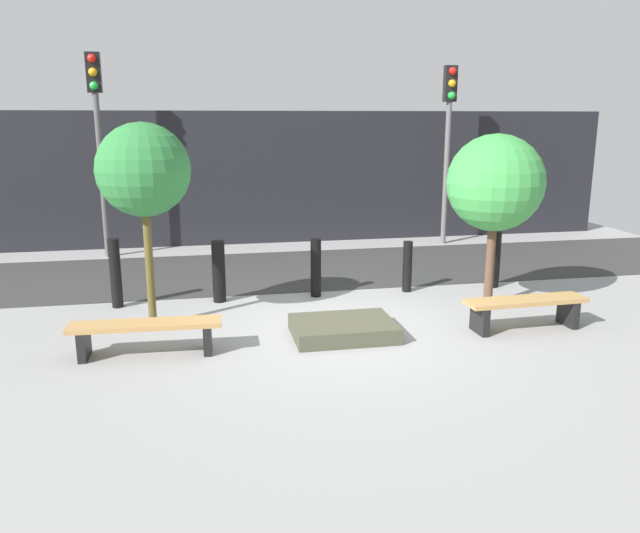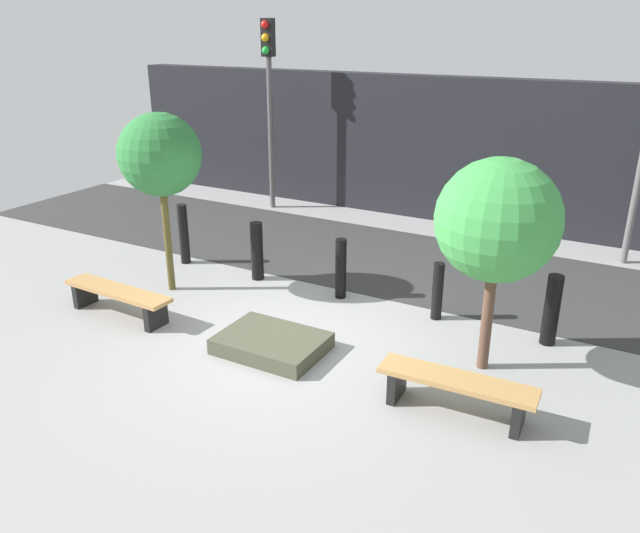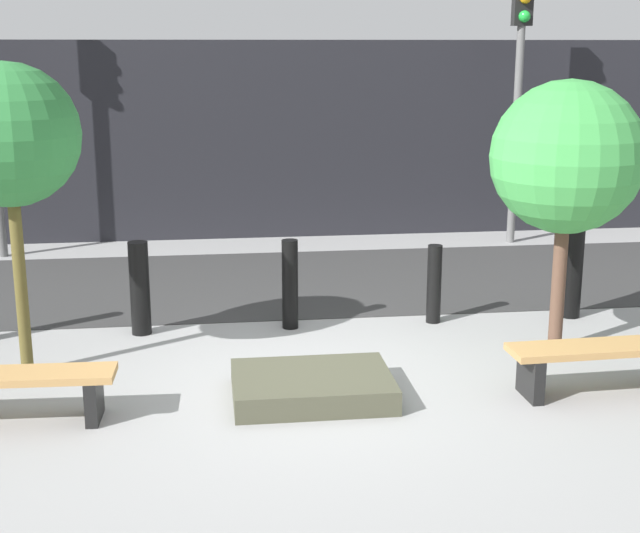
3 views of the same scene
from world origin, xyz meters
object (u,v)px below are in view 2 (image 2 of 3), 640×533
at_px(bollard_right, 438,291).
at_px(traffic_light_west, 269,82).
at_px(bollard_far_right, 552,310).
at_px(bollard_left, 257,251).
at_px(bench_right, 456,388).
at_px(planter_bed, 272,343).
at_px(bollard_center, 341,269).
at_px(bench_left, 118,296).
at_px(tree_behind_left_bench, 160,156).
at_px(tree_behind_right_bench, 498,221).
at_px(bollard_far_left, 184,234).

xyz_separation_m(bollard_right, traffic_light_west, (-5.35, 3.83, 2.41)).
bearing_deg(bollard_far_right, bollard_left, 180.00).
xyz_separation_m(bench_right, bollard_far_right, (0.60, 2.18, 0.17)).
relative_size(planter_bed, bollard_center, 1.41).
relative_size(bench_left, tree_behind_left_bench, 0.66).
relative_size(tree_behind_left_bench, bollard_left, 2.86).
distance_m(tree_behind_right_bench, bollard_center, 3.10).
xyz_separation_m(bollard_center, bollard_far_right, (3.15, 0.00, 0.01)).
xyz_separation_m(tree_behind_left_bench, bollard_center, (2.55, 1.05, -1.70)).
height_order(tree_behind_left_bench, bollard_left, tree_behind_left_bench).
height_order(bench_right, bollard_left, bollard_left).
height_order(tree_behind_right_bench, bollard_far_left, tree_behind_right_bench).
bearing_deg(traffic_light_west, bench_left, -78.43).
height_order(bench_right, bollard_right, bollard_right).
relative_size(planter_bed, tree_behind_right_bench, 0.51).
height_order(tree_behind_left_bench, bollard_center, tree_behind_left_bench).
xyz_separation_m(bench_left, bollard_center, (2.55, 2.18, 0.17)).
relative_size(bollard_left, traffic_light_west, 0.24).
height_order(planter_bed, bollard_far_right, bollard_far_right).
relative_size(bench_right, tree_behind_left_bench, 0.61).
height_order(bench_left, bollard_left, bollard_left).
distance_m(bollard_center, bollard_right, 1.57).
height_order(tree_behind_left_bench, tree_behind_right_bench, tree_behind_left_bench).
bearing_deg(bench_left, bollard_far_right, 23.08).
bearing_deg(bollard_center, traffic_light_west, 134.59).
bearing_deg(bollard_center, bollard_right, 0.00).
relative_size(bollard_right, bollard_far_right, 0.88).
bearing_deg(planter_bed, bollard_right, 51.54).
relative_size(bollard_far_left, bollard_left, 1.09).
bearing_deg(bollard_far_right, tree_behind_left_bench, -169.59).
bearing_deg(bench_left, bollard_right, 30.01).
height_order(tree_behind_right_bench, bollard_far_right, tree_behind_right_bench).
relative_size(bench_right, bollard_far_left, 1.61).
relative_size(tree_behind_right_bench, traffic_light_west, 0.64).
xyz_separation_m(bollard_far_left, bollard_right, (4.72, 0.00, -0.11)).
relative_size(tree_behind_right_bench, bollard_far_left, 2.45).
height_order(planter_bed, bollard_far_left, bollard_far_left).
bearing_deg(traffic_light_west, bollard_far_left, -80.64).
bearing_deg(bench_right, bollard_far_right, 72.51).
bearing_deg(bench_left, bollard_far_left, 107.49).
xyz_separation_m(bollard_left, bollard_far_right, (4.72, 0.00, -0.00)).
bearing_deg(bollard_far_right, bench_left, -159.05).
bearing_deg(traffic_light_west, bollard_center, -45.41).
height_order(planter_bed, bollard_left, bollard_left).
distance_m(bollard_right, traffic_light_west, 7.01).
relative_size(tree_behind_left_bench, bollard_right, 3.27).
bearing_deg(bench_right, bollard_right, 111.95).
relative_size(bench_left, bench_right, 1.07).
xyz_separation_m(tree_behind_left_bench, traffic_light_west, (-1.23, 4.88, 0.65)).
xyz_separation_m(bench_left, planter_bed, (2.55, 0.20, -0.21)).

